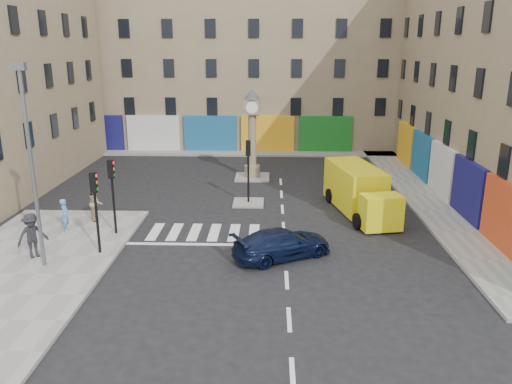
{
  "coord_description": "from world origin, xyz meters",
  "views": [
    {
      "loc": [
        -0.66,
        -20.23,
        9.06
      ],
      "look_at": [
        -1.41,
        3.7,
        2.0
      ],
      "focal_mm": 35.0,
      "sensor_mm": 36.0,
      "label": 1
    }
  ],
  "objects_px": {
    "traffic_light_island": "(248,161)",
    "pedestrian_blue": "(65,215)",
    "navy_sedan": "(282,243)",
    "pedestrian_tan": "(96,202)",
    "lamp_post": "(31,157)",
    "traffic_light_left_near": "(95,200)",
    "pedestrian_dark": "(32,236)",
    "traffic_light_left_far": "(112,185)",
    "yellow_van": "(359,191)",
    "clock_pillar": "(252,128)"
  },
  "relations": [
    {
      "from": "traffic_light_left_near",
      "to": "navy_sedan",
      "type": "xyz_separation_m",
      "value": [
        8.15,
        0.06,
        -1.97
      ]
    },
    {
      "from": "navy_sedan",
      "to": "pedestrian_dark",
      "type": "height_order",
      "value": "pedestrian_dark"
    },
    {
      "from": "pedestrian_blue",
      "to": "traffic_light_island",
      "type": "bearing_deg",
      "value": -72.85
    },
    {
      "from": "navy_sedan",
      "to": "traffic_light_island",
      "type": "bearing_deg",
      "value": -15.25
    },
    {
      "from": "lamp_post",
      "to": "clock_pillar",
      "type": "bearing_deg",
      "value": 61.65
    },
    {
      "from": "traffic_light_left_far",
      "to": "pedestrian_blue",
      "type": "bearing_deg",
      "value": 175.41
    },
    {
      "from": "lamp_post",
      "to": "navy_sedan",
      "type": "relative_size",
      "value": 1.85
    },
    {
      "from": "traffic_light_left_near",
      "to": "pedestrian_dark",
      "type": "height_order",
      "value": "traffic_light_left_near"
    },
    {
      "from": "lamp_post",
      "to": "pedestrian_blue",
      "type": "bearing_deg",
      "value": 99.18
    },
    {
      "from": "lamp_post",
      "to": "navy_sedan",
      "type": "height_order",
      "value": "lamp_post"
    },
    {
      "from": "lamp_post",
      "to": "pedestrian_blue",
      "type": "height_order",
      "value": "lamp_post"
    },
    {
      "from": "traffic_light_left_near",
      "to": "traffic_light_island",
      "type": "bearing_deg",
      "value": 51.07
    },
    {
      "from": "traffic_light_left_far",
      "to": "navy_sedan",
      "type": "xyz_separation_m",
      "value": [
        8.15,
        -2.34,
        -1.97
      ]
    },
    {
      "from": "pedestrian_tan",
      "to": "pedestrian_dark",
      "type": "xyz_separation_m",
      "value": [
        -1.09,
        -4.95,
        0.06
      ]
    },
    {
      "from": "pedestrian_tan",
      "to": "pedestrian_dark",
      "type": "relative_size",
      "value": 0.94
    },
    {
      "from": "lamp_post",
      "to": "clock_pillar",
      "type": "relative_size",
      "value": 1.36
    },
    {
      "from": "traffic_light_island",
      "to": "lamp_post",
      "type": "distance_m",
      "value": 12.52
    },
    {
      "from": "clock_pillar",
      "to": "yellow_van",
      "type": "height_order",
      "value": "clock_pillar"
    },
    {
      "from": "pedestrian_dark",
      "to": "pedestrian_blue",
      "type": "bearing_deg",
      "value": 44.51
    },
    {
      "from": "pedestrian_tan",
      "to": "yellow_van",
      "type": "bearing_deg",
      "value": -97.16
    },
    {
      "from": "navy_sedan",
      "to": "pedestrian_tan",
      "type": "height_order",
      "value": "pedestrian_tan"
    },
    {
      "from": "traffic_light_left_near",
      "to": "lamp_post",
      "type": "relative_size",
      "value": 0.45
    },
    {
      "from": "yellow_van",
      "to": "lamp_post",
      "type": "bearing_deg",
      "value": -162.79
    },
    {
      "from": "traffic_light_left_far",
      "to": "traffic_light_island",
      "type": "distance_m",
      "value": 8.3
    },
    {
      "from": "yellow_van",
      "to": "pedestrian_dark",
      "type": "bearing_deg",
      "value": -166.41
    },
    {
      "from": "traffic_light_left_far",
      "to": "yellow_van",
      "type": "relative_size",
      "value": 0.52
    },
    {
      "from": "traffic_light_left_far",
      "to": "clock_pillar",
      "type": "xyz_separation_m",
      "value": [
        6.3,
        11.4,
        0.93
      ]
    },
    {
      "from": "traffic_light_left_near",
      "to": "traffic_light_left_far",
      "type": "relative_size",
      "value": 1.0
    },
    {
      "from": "yellow_van",
      "to": "pedestrian_blue",
      "type": "relative_size",
      "value": 4.29
    },
    {
      "from": "traffic_light_left_near",
      "to": "navy_sedan",
      "type": "distance_m",
      "value": 8.39
    },
    {
      "from": "yellow_van",
      "to": "traffic_light_island",
      "type": "bearing_deg",
      "value": 157.05
    },
    {
      "from": "lamp_post",
      "to": "pedestrian_tan",
      "type": "distance_m",
      "value": 6.83
    },
    {
      "from": "traffic_light_left_far",
      "to": "clock_pillar",
      "type": "relative_size",
      "value": 0.61
    },
    {
      "from": "clock_pillar",
      "to": "pedestrian_blue",
      "type": "bearing_deg",
      "value": -128.33
    },
    {
      "from": "pedestrian_blue",
      "to": "traffic_light_left_far",
      "type": "bearing_deg",
      "value": -107.86
    },
    {
      "from": "pedestrian_blue",
      "to": "pedestrian_tan",
      "type": "height_order",
      "value": "pedestrian_tan"
    },
    {
      "from": "traffic_light_left_near",
      "to": "pedestrian_blue",
      "type": "height_order",
      "value": "traffic_light_left_near"
    },
    {
      "from": "yellow_van",
      "to": "pedestrian_tan",
      "type": "relative_size",
      "value": 3.77
    },
    {
      "from": "traffic_light_left_far",
      "to": "pedestrian_blue",
      "type": "height_order",
      "value": "traffic_light_left_far"
    },
    {
      "from": "lamp_post",
      "to": "pedestrian_dark",
      "type": "xyz_separation_m",
      "value": [
        -0.78,
        0.79,
        -3.64
      ]
    },
    {
      "from": "traffic_light_left_near",
      "to": "pedestrian_tan",
      "type": "distance_m",
      "value": 4.86
    },
    {
      "from": "pedestrian_dark",
      "to": "pedestrian_tan",
      "type": "bearing_deg",
      "value": 34.4
    },
    {
      "from": "clock_pillar",
      "to": "navy_sedan",
      "type": "height_order",
      "value": "clock_pillar"
    },
    {
      "from": "navy_sedan",
      "to": "pedestrian_tan",
      "type": "relative_size",
      "value": 2.37
    },
    {
      "from": "navy_sedan",
      "to": "pedestrian_dark",
      "type": "bearing_deg",
      "value": 64.86
    },
    {
      "from": "pedestrian_tan",
      "to": "pedestrian_dark",
      "type": "bearing_deg",
      "value": 151.6
    },
    {
      "from": "traffic_light_left_near",
      "to": "pedestrian_blue",
      "type": "bearing_deg",
      "value": 134.37
    },
    {
      "from": "traffic_light_island",
      "to": "pedestrian_blue",
      "type": "distance_m",
      "value": 10.39
    },
    {
      "from": "traffic_light_left_far",
      "to": "yellow_van",
      "type": "height_order",
      "value": "traffic_light_left_far"
    },
    {
      "from": "pedestrian_blue",
      "to": "pedestrian_tan",
      "type": "relative_size",
      "value": 0.88
    }
  ]
}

